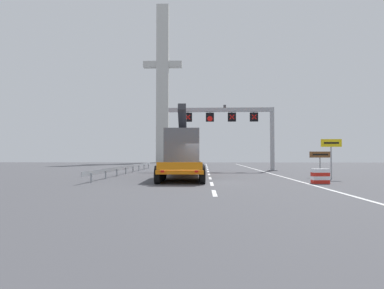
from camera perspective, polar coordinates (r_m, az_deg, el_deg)
ground at (r=21.20m, az=2.21°, el=-6.51°), size 112.00×112.00×0.00m
lane_markings at (r=39.45m, az=2.70°, el=-4.32°), size 0.20×51.15×0.01m
edge_line_right at (r=33.77m, az=12.74°, el=-4.71°), size 0.20×63.00×0.01m
overhead_lane_gantry at (r=37.33m, az=7.35°, el=4.26°), size 11.98×0.90×7.32m
heavy_haul_truck_orange at (r=27.30m, az=-1.40°, el=-1.28°), size 3.34×14.12×5.30m
exit_sign_yellow at (r=25.89m, az=22.79°, el=-0.69°), size 1.47×0.15×2.88m
tourist_info_sign_brown at (r=28.00m, az=21.15°, el=-2.08°), size 1.66×0.15×2.01m
crash_barrier_striped at (r=21.69m, az=21.15°, el=-5.09°), size 1.04×0.59×0.90m
guardrail_left at (r=32.33m, az=-10.75°, el=-3.86°), size 0.13×24.76×0.76m
bridge_pylon_distant at (r=79.01m, az=-5.06°, el=10.68°), size 9.00×2.00×36.85m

